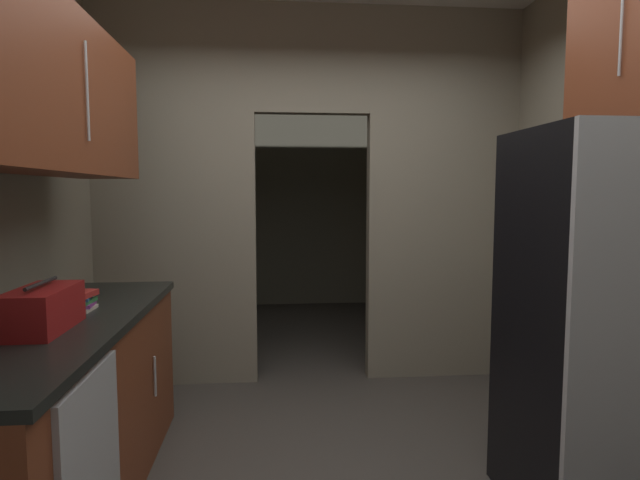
{
  "coord_description": "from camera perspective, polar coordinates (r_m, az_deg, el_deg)",
  "views": [
    {
      "loc": [
        -0.3,
        -2.25,
        1.45
      ],
      "look_at": [
        0.0,
        1.01,
        1.15
      ],
      "focal_mm": 29.24,
      "sensor_mm": 36.0,
      "label": 1
    }
  ],
  "objects": [
    {
      "name": "book_stack",
      "position": [
        2.75,
        -24.75,
        -6.03
      ],
      "size": [
        0.15,
        0.18,
        0.09
      ],
      "color": "beige",
      "rests_on": "lower_cabinet_run"
    },
    {
      "name": "adjoining_room_shell",
      "position": [
        5.87,
        -2.41,
        4.86
      ],
      "size": [
        3.2,
        2.83,
        2.82
      ],
      "color": "gray",
      "rests_on": "ground"
    },
    {
      "name": "refrigerator",
      "position": [
        2.68,
        29.53,
        -8.13
      ],
      "size": [
        0.83,
        0.71,
        1.72
      ],
      "color": "black",
      "rests_on": "ground"
    },
    {
      "name": "kitchen_partition",
      "position": [
        3.97,
        -1.03,
        6.07
      ],
      "size": [
        3.2,
        0.12,
        2.82
      ],
      "color": "gray",
      "rests_on": "ground"
    },
    {
      "name": "boombox",
      "position": [
        2.41,
        -28.16,
        -6.71
      ],
      "size": [
        0.21,
        0.4,
        0.2
      ],
      "color": "maroon",
      "rests_on": "lower_cabinet_run"
    },
    {
      "name": "lower_cabinet_run",
      "position": [
        2.73,
        -26.74,
        -16.92
      ],
      "size": [
        0.68,
        1.97,
        0.89
      ],
      "color": "brown",
      "rests_on": "ground"
    },
    {
      "name": "upper_cabinet_counterside",
      "position": [
        2.58,
        -28.09,
        14.23
      ],
      "size": [
        0.36,
        1.77,
        0.7
      ],
      "color": "brown"
    }
  ]
}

